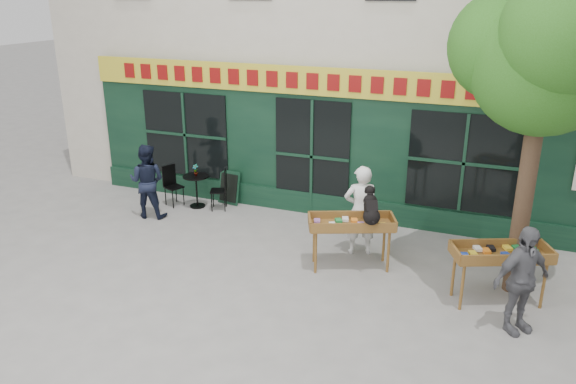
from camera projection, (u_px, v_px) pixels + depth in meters
name	position (u px, v px, depth m)	size (l,w,h in m)	color
ground	(272.00, 255.00, 10.78)	(80.00, 80.00, 0.00)	slate
street_tree	(551.00, 40.00, 8.20)	(3.05, 2.90, 5.60)	#382619
book_cart_center	(351.00, 226.00, 10.05)	(1.62, 1.15, 0.99)	brown
dog	(371.00, 205.00, 9.73)	(0.34, 0.60, 0.60)	black
woman	(361.00, 210.00, 10.60)	(0.64, 0.42, 1.76)	silver
book_cart_right	(501.00, 256.00, 8.90)	(1.62, 1.16, 0.99)	brown
man_right	(521.00, 280.00, 8.14)	(0.98, 0.41, 1.68)	#535358
bistro_table	(196.00, 185.00, 13.01)	(0.60, 0.60, 0.76)	black
bistro_chair_left	(171.00, 182.00, 13.16)	(0.48, 0.47, 0.95)	black
bistro_chair_right	(222.00, 186.00, 12.86)	(0.47, 0.47, 0.95)	black
potted_plant	(195.00, 170.00, 12.89)	(0.15, 0.10, 0.28)	gray
man_left	(147.00, 181.00, 12.36)	(0.81, 0.63, 1.66)	black
chalkboard	(229.00, 188.00, 13.26)	(0.58, 0.27, 0.79)	black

